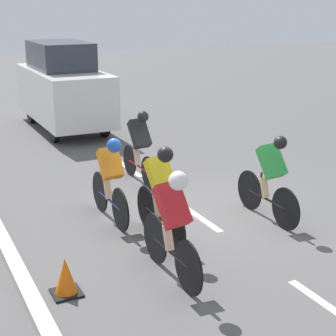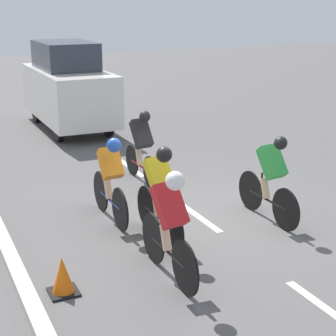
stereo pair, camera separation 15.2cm
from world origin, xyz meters
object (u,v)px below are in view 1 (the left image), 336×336
object	(u,v)px
cyclist_black	(139,144)
cyclist_orange	(110,177)
support_car	(63,87)
cyclist_red	(172,222)
cyclist_yellow	(161,191)
traffic_cone	(66,277)
cyclist_green	(270,176)

from	to	relation	value
cyclist_black	cyclist_orange	bearing A→B (deg)	53.91
support_car	cyclist_red	bearing A→B (deg)	82.45
cyclist_red	support_car	xyz separation A→B (m)	(-1.24, -9.36, 0.36)
cyclist_black	support_car	size ratio (longest dim) A/B	0.38
cyclist_yellow	cyclist_orange	bearing A→B (deg)	-69.85
cyclist_orange	traffic_cone	distance (m)	2.46
cyclist_red	cyclist_orange	bearing A→B (deg)	-89.69
cyclist_yellow	support_car	distance (m)	8.25
cyclist_green	cyclist_black	xyz separation A→B (m)	(1.14, -2.77, 0.02)
cyclist_black	support_car	bearing A→B (deg)	-90.19
cyclist_red	cyclist_black	distance (m)	4.12
cyclist_yellow	cyclist_black	size ratio (longest dim) A/B	1.05
support_car	traffic_cone	size ratio (longest dim) A/B	8.64
traffic_cone	cyclist_yellow	bearing A→B (deg)	-152.23
cyclist_green	cyclist_black	world-z (taller)	cyclist_black
support_car	traffic_cone	world-z (taller)	support_car
cyclist_orange	support_car	size ratio (longest dim) A/B	0.40
cyclist_yellow	cyclist_red	world-z (taller)	cyclist_red
support_car	traffic_cone	bearing A→B (deg)	74.10
cyclist_green	support_car	xyz separation A→B (m)	(1.12, -8.20, 0.41)
cyclist_red	cyclist_green	world-z (taller)	cyclist_red
support_car	cyclist_green	bearing A→B (deg)	97.77
cyclist_orange	cyclist_green	size ratio (longest dim) A/B	0.97
cyclist_red	traffic_cone	xyz separation A→B (m)	(1.36, -0.24, -0.59)
cyclist_orange	cyclist_red	xyz separation A→B (m)	(-0.01, 2.24, 0.05)
cyclist_yellow	cyclist_green	distance (m)	1.98
cyclist_red	traffic_cone	distance (m)	1.50
support_car	traffic_cone	xyz separation A→B (m)	(2.60, 9.11, -0.95)
cyclist_black	traffic_cone	world-z (taller)	cyclist_black
cyclist_orange	cyclist_yellow	size ratio (longest dim) A/B	0.99
cyclist_orange	cyclist_red	bearing A→B (deg)	90.31
cyclist_black	cyclist_green	bearing A→B (deg)	112.29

